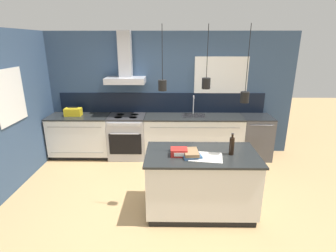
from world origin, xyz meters
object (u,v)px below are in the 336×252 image
object	(u,v)px
yellow_toolbox	(73,112)
book_stack	(191,153)
dishwasher	(255,137)
oven_range	(128,136)
bottle_on_island	(232,146)
red_supply_box	(179,152)

from	to	relation	value
yellow_toolbox	book_stack	bearing A→B (deg)	-40.61
dishwasher	book_stack	world-z (taller)	book_stack
oven_range	yellow_toolbox	world-z (taller)	yellow_toolbox
bottle_on_island	yellow_toolbox	xyz separation A→B (m)	(-2.88, 1.94, -0.05)
dishwasher	red_supply_box	world-z (taller)	red_supply_box
dishwasher	red_supply_box	distance (m)	2.65
dishwasher	book_stack	size ratio (longest dim) A/B	2.63
bottle_on_island	book_stack	bearing A→B (deg)	-174.74
dishwasher	bottle_on_island	world-z (taller)	bottle_on_island
book_stack	red_supply_box	size ratio (longest dim) A/B	1.53
red_supply_box	yellow_toolbox	bearing A→B (deg)	137.49
book_stack	yellow_toolbox	distance (m)	3.06
bottle_on_island	book_stack	size ratio (longest dim) A/B	0.89
oven_range	bottle_on_island	size ratio (longest dim) A/B	2.95
oven_range	bottle_on_island	distance (m)	2.68
dishwasher	yellow_toolbox	xyz separation A→B (m)	(-3.85, 0.00, 0.54)
dishwasher	bottle_on_island	xyz separation A→B (m)	(-0.97, -1.94, 0.58)
oven_range	red_supply_box	world-z (taller)	red_supply_box
book_stack	red_supply_box	bearing A→B (deg)	176.56
book_stack	yellow_toolbox	world-z (taller)	yellow_toolbox
oven_range	red_supply_box	distance (m)	2.29
bottle_on_island	red_supply_box	xyz separation A→B (m)	(-0.72, -0.04, -0.08)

